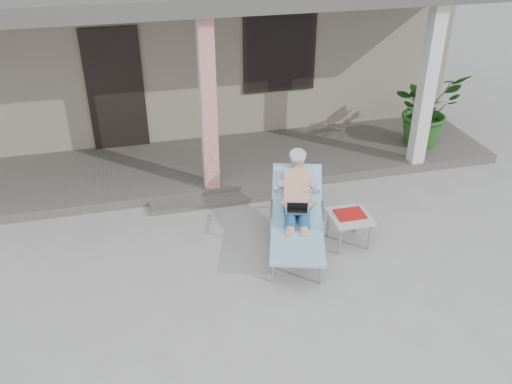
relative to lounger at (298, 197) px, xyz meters
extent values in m
plane|color=#9E9E99|center=(-0.87, -0.56, -0.72)|extent=(60.00, 60.00, 0.00)
cube|color=gray|center=(-0.87, 5.94, 0.78)|extent=(10.00, 5.00, 3.00)
cube|color=black|center=(-2.17, 3.41, 0.48)|extent=(0.95, 0.06, 2.10)
cube|color=black|center=(0.73, 3.41, 0.93)|extent=(1.20, 0.06, 1.30)
cube|color=black|center=(0.73, 3.40, 0.93)|extent=(1.32, 0.05, 1.42)
cube|color=#605B56|center=(-0.87, 2.44, -0.64)|extent=(10.00, 2.00, 0.15)
cube|color=red|center=(-0.87, 1.59, 0.74)|extent=(0.22, 0.22, 2.61)
cube|color=silver|center=(2.63, 1.59, 0.74)|extent=(0.22, 0.22, 2.61)
cube|color=#605B56|center=(-0.87, 1.29, -0.68)|extent=(2.00, 0.30, 0.07)
cylinder|color=#B7B7BC|center=(-0.53, -0.74, -0.54)|extent=(0.04, 0.04, 0.35)
cylinder|color=#B7B7BC|center=(0.02, -0.91, -0.54)|extent=(0.04, 0.04, 0.35)
cylinder|color=#B7B7BC|center=(-0.20, 0.33, -0.54)|extent=(0.04, 0.04, 0.35)
cylinder|color=#B7B7BC|center=(0.35, 0.16, -0.54)|extent=(0.04, 0.04, 0.35)
cube|color=#B7B7BC|center=(-0.13, -0.42, -0.36)|extent=(0.89, 1.26, 0.03)
cube|color=#93D1E3|center=(-0.13, -0.42, -0.33)|extent=(0.99, 1.32, 0.04)
cube|color=#B7B7BC|center=(0.11, 0.37, -0.14)|extent=(0.71, 0.69, 0.46)
cube|color=#93D1E3|center=(0.11, 0.37, -0.11)|extent=(0.82, 0.78, 0.52)
cylinder|color=#B4B4B6|center=(0.19, 0.63, 0.30)|extent=(0.28, 0.29, 0.12)
cube|color=silver|center=(-0.01, -0.04, -0.18)|extent=(0.36, 0.30, 0.22)
cube|color=#B4B4AF|center=(0.68, -0.18, -0.29)|extent=(0.53, 0.53, 0.04)
cylinder|color=#B7B7BC|center=(0.47, -0.39, -0.52)|extent=(0.04, 0.04, 0.40)
cylinder|color=#B7B7BC|center=(0.89, -0.39, -0.52)|extent=(0.04, 0.04, 0.40)
cylinder|color=#B7B7BC|center=(0.47, 0.03, -0.52)|extent=(0.04, 0.04, 0.40)
cylinder|color=#B7B7BC|center=(0.89, 0.03, -0.52)|extent=(0.04, 0.04, 0.40)
cube|color=#B01412|center=(0.68, -0.18, -0.26)|extent=(0.37, 0.28, 0.03)
cube|color=black|center=(0.68, -0.04, -0.26)|extent=(0.37, 0.02, 0.04)
imported|color=#26591E|center=(3.09, 2.24, 0.09)|extent=(1.41, 1.30, 1.31)
camera|label=1|loc=(-2.00, -5.75, 3.58)|focal=38.00mm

